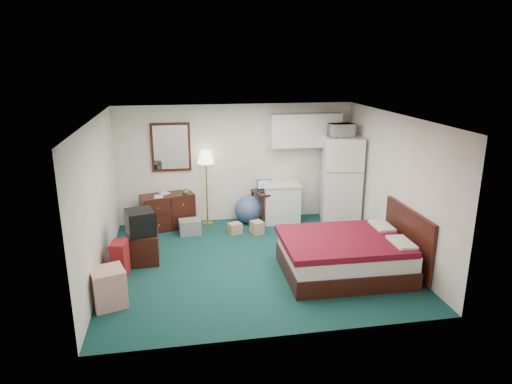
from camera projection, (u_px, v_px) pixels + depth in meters
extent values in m
cube|color=#0D3D39|center=(254.00, 261.00, 7.95)|extent=(5.00, 4.50, 0.01)
cube|color=white|center=(254.00, 117.00, 7.24)|extent=(5.00, 4.50, 0.01)
cube|color=white|center=(236.00, 163.00, 9.72)|extent=(5.00, 0.01, 2.50)
cube|color=white|center=(285.00, 245.00, 5.47)|extent=(5.00, 0.01, 2.50)
cube|color=white|center=(98.00, 200.00, 7.18)|extent=(0.01, 4.50, 2.50)
cube|color=white|center=(394.00, 186.00, 8.01)|extent=(0.01, 4.50, 2.50)
sphere|color=#3B5180|center=(249.00, 209.00, 9.75)|extent=(0.75, 0.75, 0.60)
imported|color=white|center=(341.00, 129.00, 9.19)|extent=(0.50, 0.30, 0.33)
imported|color=#978160|center=(154.00, 192.00, 9.11)|extent=(0.17, 0.02, 0.24)
imported|color=#978160|center=(161.00, 189.00, 9.30)|extent=(0.15, 0.11, 0.23)
imported|color=#48933E|center=(186.00, 191.00, 9.35)|extent=(0.15, 0.13, 0.13)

